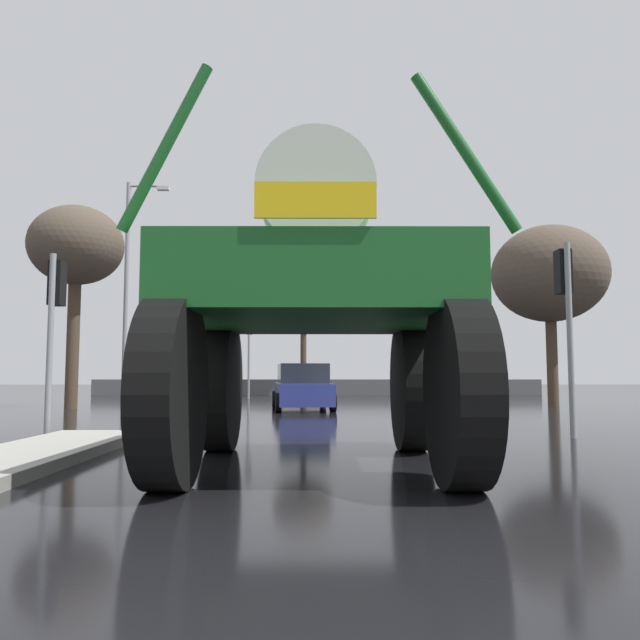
{
  "coord_description": "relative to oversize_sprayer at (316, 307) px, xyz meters",
  "views": [
    {
      "loc": [
        -0.32,
        -1.49,
        1.14
      ],
      "look_at": [
        -0.18,
        9.68,
        2.12
      ],
      "focal_mm": 35.46,
      "sensor_mm": 36.0,
      "label": 1
    }
  ],
  "objects": [
    {
      "name": "bare_tree_right",
      "position": [
        8.88,
        15.34,
        2.92
      ],
      "size": [
        4.27,
        4.27,
        6.77
      ],
      "color": "#473828",
      "rests_on": "ground"
    },
    {
      "name": "bare_tree_far_center",
      "position": [
        -0.53,
        27.23,
        3.93
      ],
      "size": [
        3.36,
        3.36,
        7.42
      ],
      "color": "#473828",
      "rests_on": "ground"
    },
    {
      "name": "streetlight_far_left",
      "position": [
        -7.66,
        18.07,
        3.06
      ],
      "size": [
        1.79,
        0.24,
        9.24
      ],
      "color": "gray",
      "rests_on": "ground"
    },
    {
      "name": "traffic_signal_near_right",
      "position": [
        4.7,
        3.69,
        0.63
      ],
      "size": [
        0.24,
        0.54,
        3.61
      ],
      "color": "gray",
      "rests_on": "ground"
    },
    {
      "name": "traffic_signal_far_right",
      "position": [
        4.65,
        23.11,
        0.65
      ],
      "size": [
        0.24,
        0.55,
        3.65
      ],
      "color": "gray",
      "rests_on": "ground"
    },
    {
      "name": "roadside_barrier",
      "position": [
        0.27,
        28.94,
        -1.56
      ],
      "size": [
        26.18,
        0.24,
        0.9
      ],
      "primitive_type": "cube",
      "color": "#59595B",
      "rests_on": "ground"
    },
    {
      "name": "bare_tree_left",
      "position": [
        -8.4,
        14.1,
        3.63
      ],
      "size": [
        3.29,
        3.29,
        7.13
      ],
      "color": "#473828",
      "rests_on": "ground"
    },
    {
      "name": "oversize_sprayer",
      "position": [
        0.0,
        0.0,
        0.0
      ],
      "size": [
        4.09,
        5.3,
        4.33
      ],
      "rotation": [
        0.0,
        0.0,
        1.56
      ],
      "color": "black",
      "rests_on": "ground"
    },
    {
      "name": "traffic_signal_far_left",
      "position": [
        -3.14,
        23.1,
        0.98
      ],
      "size": [
        0.24,
        0.55,
        4.09
      ],
      "color": "gray",
      "rests_on": "ground"
    },
    {
      "name": "traffic_signal_near_left",
      "position": [
        -4.82,
        3.69,
        0.45
      ],
      "size": [
        0.24,
        0.54,
        3.37
      ],
      "color": "gray",
      "rests_on": "ground"
    },
    {
      "name": "sedan_ahead",
      "position": [
        -0.37,
        13.06,
        -1.29
      ],
      "size": [
        2.2,
        4.25,
        1.52
      ],
      "rotation": [
        0.0,
        0.0,
        1.67
      ],
      "color": "navy",
      "rests_on": "ground"
    },
    {
      "name": "ground_plane",
      "position": [
        0.27,
        11.47,
        -2.01
      ],
      "size": [
        120.0,
        120.0,
        0.0
      ],
      "primitive_type": "plane",
      "color": "black"
    }
  ]
}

